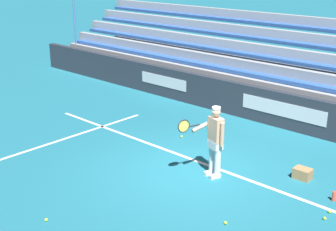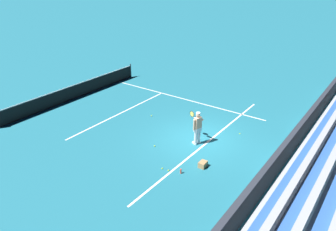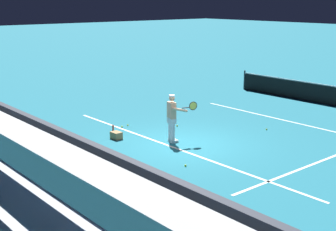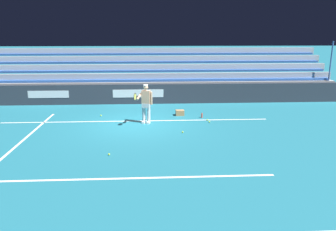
{
  "view_description": "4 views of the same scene",
  "coord_description": "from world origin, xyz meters",
  "px_view_note": "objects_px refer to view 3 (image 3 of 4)",
  "views": [
    {
      "loc": [
        -6.49,
        7.96,
        4.94
      ],
      "look_at": [
        0.62,
        0.3,
        1.37
      ],
      "focal_mm": 50.0,
      "sensor_mm": 36.0,
      "label": 1
    },
    {
      "loc": [
        -12.88,
        -7.32,
        8.24
      ],
      "look_at": [
        -0.73,
        1.45,
        1.22
      ],
      "focal_mm": 35.0,
      "sensor_mm": 36.0,
      "label": 2
    },
    {
      "loc": [
        11.64,
        -10.52,
        4.94
      ],
      "look_at": [
        -0.46,
        -0.32,
        1.01
      ],
      "focal_mm": 50.0,
      "sensor_mm": 36.0,
      "label": 3
    },
    {
      "loc": [
        -0.66,
        13.86,
        3.93
      ],
      "look_at": [
        -1.33,
        1.68,
        0.8
      ],
      "focal_mm": 35.0,
      "sensor_mm": 36.0,
      "label": 4
    }
  ],
  "objects_px": {
    "tennis_ball_midcourt": "(128,125)",
    "tennis_ball_near_player": "(177,126)",
    "tennis_net": "(333,95)",
    "tennis_player": "(172,118)",
    "tennis_ball_toward_net": "(122,127)",
    "ball_box_cardboard": "(116,135)",
    "water_bottle": "(113,128)",
    "tennis_ball_stray_back": "(185,166)",
    "tennis_ball_far_right": "(267,129)"
  },
  "relations": [
    {
      "from": "tennis_ball_near_player",
      "to": "tennis_net",
      "type": "distance_m",
      "value": 8.42
    },
    {
      "from": "tennis_ball_toward_net",
      "to": "water_bottle",
      "type": "height_order",
      "value": "water_bottle"
    },
    {
      "from": "ball_box_cardboard",
      "to": "tennis_ball_stray_back",
      "type": "bearing_deg",
      "value": -0.6
    },
    {
      "from": "tennis_player",
      "to": "tennis_ball_midcourt",
      "type": "bearing_deg",
      "value": 178.77
    },
    {
      "from": "tennis_ball_midcourt",
      "to": "tennis_ball_far_right",
      "type": "bearing_deg",
      "value": 43.38
    },
    {
      "from": "ball_box_cardboard",
      "to": "tennis_net",
      "type": "relative_size",
      "value": 0.04
    },
    {
      "from": "tennis_player",
      "to": "tennis_ball_far_right",
      "type": "distance_m",
      "value": 4.1
    },
    {
      "from": "ball_box_cardboard",
      "to": "tennis_ball_midcourt",
      "type": "xyz_separation_m",
      "value": [
        -1.2,
        1.36,
        -0.1
      ]
    },
    {
      "from": "tennis_ball_midcourt",
      "to": "tennis_net",
      "type": "bearing_deg",
      "value": 71.27
    },
    {
      "from": "tennis_ball_toward_net",
      "to": "tennis_ball_near_player",
      "type": "xyz_separation_m",
      "value": [
        1.3,
        1.78,
        0.0
      ]
    },
    {
      "from": "ball_box_cardboard",
      "to": "tennis_ball_midcourt",
      "type": "distance_m",
      "value": 1.81
    },
    {
      "from": "tennis_player",
      "to": "tennis_net",
      "type": "relative_size",
      "value": 0.15
    },
    {
      "from": "tennis_player",
      "to": "tennis_ball_midcourt",
      "type": "relative_size",
      "value": 25.98
    },
    {
      "from": "ball_box_cardboard",
      "to": "tennis_ball_toward_net",
      "type": "height_order",
      "value": "ball_box_cardboard"
    },
    {
      "from": "tennis_player",
      "to": "tennis_ball_near_player",
      "type": "distance_m",
      "value": 2.29
    },
    {
      "from": "tennis_ball_stray_back",
      "to": "tennis_ball_near_player",
      "type": "distance_m",
      "value": 4.64
    },
    {
      "from": "tennis_ball_near_player",
      "to": "water_bottle",
      "type": "bearing_deg",
      "value": -116.15
    },
    {
      "from": "ball_box_cardboard",
      "to": "tennis_ball_far_right",
      "type": "distance_m",
      "value": 5.85
    },
    {
      "from": "water_bottle",
      "to": "tennis_ball_far_right",
      "type": "bearing_deg",
      "value": 50.66
    },
    {
      "from": "ball_box_cardboard",
      "to": "tennis_net",
      "type": "height_order",
      "value": "tennis_net"
    },
    {
      "from": "tennis_ball_toward_net",
      "to": "tennis_ball_midcourt",
      "type": "bearing_deg",
      "value": 96.97
    },
    {
      "from": "ball_box_cardboard",
      "to": "water_bottle",
      "type": "distance_m",
      "value": 1.12
    },
    {
      "from": "ball_box_cardboard",
      "to": "tennis_ball_near_player",
      "type": "relative_size",
      "value": 6.06
    },
    {
      "from": "tennis_player",
      "to": "tennis_ball_toward_net",
      "type": "bearing_deg",
      "value": -174.81
    },
    {
      "from": "ball_box_cardboard",
      "to": "water_bottle",
      "type": "relative_size",
      "value": 1.82
    },
    {
      "from": "tennis_ball_far_right",
      "to": "water_bottle",
      "type": "xyz_separation_m",
      "value": [
        -3.79,
        -4.62,
        0.08
      ]
    },
    {
      "from": "tennis_ball_toward_net",
      "to": "tennis_ball_stray_back",
      "type": "xyz_separation_m",
      "value": [
        4.95,
        -1.09,
        0.0
      ]
    },
    {
      "from": "tennis_net",
      "to": "water_bottle",
      "type": "bearing_deg",
      "value": -106.28
    },
    {
      "from": "tennis_ball_midcourt",
      "to": "water_bottle",
      "type": "xyz_separation_m",
      "value": [
        0.21,
        -0.85,
        0.08
      ]
    },
    {
      "from": "tennis_ball_midcourt",
      "to": "tennis_ball_near_player",
      "type": "relative_size",
      "value": 1.0
    },
    {
      "from": "water_bottle",
      "to": "tennis_net",
      "type": "height_order",
      "value": "tennis_net"
    },
    {
      "from": "tennis_net",
      "to": "tennis_ball_toward_net",
      "type": "bearing_deg",
      "value": -107.98
    },
    {
      "from": "tennis_ball_stray_back",
      "to": "tennis_ball_midcourt",
      "type": "bearing_deg",
      "value": 164.33
    },
    {
      "from": "tennis_ball_midcourt",
      "to": "water_bottle",
      "type": "relative_size",
      "value": 0.3
    },
    {
      "from": "tennis_ball_midcourt",
      "to": "tennis_ball_stray_back",
      "type": "distance_m",
      "value": 5.19
    },
    {
      "from": "tennis_ball_midcourt",
      "to": "tennis_player",
      "type": "bearing_deg",
      "value": -1.23
    },
    {
      "from": "tennis_net",
      "to": "tennis_ball_midcourt",
      "type": "bearing_deg",
      "value": -108.73
    },
    {
      "from": "tennis_ball_near_player",
      "to": "tennis_net",
      "type": "relative_size",
      "value": 0.01
    },
    {
      "from": "tennis_ball_far_right",
      "to": "tennis_ball_near_player",
      "type": "xyz_separation_m",
      "value": [
        -2.65,
        -2.31,
        0.0
      ]
    },
    {
      "from": "ball_box_cardboard",
      "to": "tennis_ball_far_right",
      "type": "bearing_deg",
      "value": 61.42
    },
    {
      "from": "tennis_ball_stray_back",
      "to": "tennis_net",
      "type": "height_order",
      "value": "tennis_net"
    },
    {
      "from": "tennis_ball_near_player",
      "to": "water_bottle",
      "type": "distance_m",
      "value": 2.57
    },
    {
      "from": "tennis_ball_far_right",
      "to": "tennis_ball_toward_net",
      "type": "bearing_deg",
      "value": -134.06
    },
    {
      "from": "tennis_player",
      "to": "ball_box_cardboard",
      "type": "distance_m",
      "value": 2.21
    },
    {
      "from": "ball_box_cardboard",
      "to": "water_bottle",
      "type": "xyz_separation_m",
      "value": [
        -0.99,
        0.52,
        -0.02
      ]
    },
    {
      "from": "tennis_net",
      "to": "tennis_ball_far_right",
      "type": "bearing_deg",
      "value": -83.0
    },
    {
      "from": "tennis_ball_midcourt",
      "to": "tennis_ball_toward_net",
      "type": "bearing_deg",
      "value": -83.03
    },
    {
      "from": "tennis_ball_near_player",
      "to": "tennis_ball_stray_back",
      "type": "bearing_deg",
      "value": -38.1
    },
    {
      "from": "tennis_ball_midcourt",
      "to": "tennis_net",
      "type": "height_order",
      "value": "tennis_net"
    },
    {
      "from": "tennis_player",
      "to": "water_bottle",
      "type": "distance_m",
      "value": 2.84
    }
  ]
}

